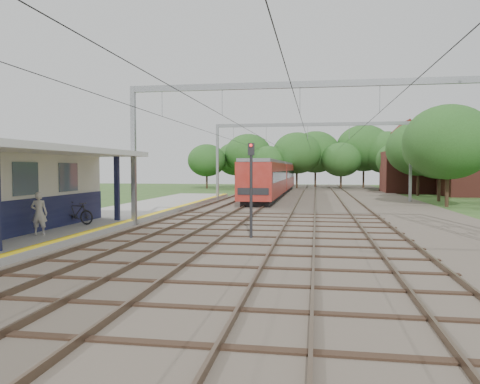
# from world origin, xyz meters

# --- Properties ---
(ground) EXTENTS (160.00, 160.00, 0.00)m
(ground) POSITION_xyz_m (0.00, 0.00, 0.00)
(ground) COLOR #2D4C1E
(ground) RESTS_ON ground
(ballast_bed) EXTENTS (18.00, 90.00, 0.10)m
(ballast_bed) POSITION_xyz_m (4.00, 30.00, 0.05)
(ballast_bed) COLOR #473D33
(ballast_bed) RESTS_ON ground
(platform) EXTENTS (5.00, 52.00, 0.35)m
(platform) POSITION_xyz_m (-7.50, 14.00, 0.17)
(platform) COLOR gray
(platform) RESTS_ON ground
(yellow_stripe) EXTENTS (0.45, 52.00, 0.01)m
(yellow_stripe) POSITION_xyz_m (-5.25, 14.00, 0.35)
(yellow_stripe) COLOR yellow
(yellow_stripe) RESTS_ON platform
(rail_tracks) EXTENTS (11.80, 88.00, 0.15)m
(rail_tracks) POSITION_xyz_m (1.50, 30.00, 0.18)
(rail_tracks) COLOR brown
(rail_tracks) RESTS_ON ballast_bed
(catenary_system) EXTENTS (17.22, 88.00, 7.00)m
(catenary_system) POSITION_xyz_m (3.39, 25.28, 5.51)
(catenary_system) COLOR gray
(catenary_system) RESTS_ON ground
(tree_band) EXTENTS (31.72, 30.88, 8.82)m
(tree_band) POSITION_xyz_m (3.84, 57.12, 4.92)
(tree_band) COLOR #382619
(tree_band) RESTS_ON ground
(house_near) EXTENTS (7.00, 6.12, 7.89)m
(house_near) POSITION_xyz_m (21.00, 46.00, 2.99)
(house_near) COLOR brown
(house_near) RESTS_ON ground
(house_far) EXTENTS (8.00, 6.12, 8.66)m
(house_far) POSITION_xyz_m (16.00, 52.00, 3.23)
(house_far) COLOR brown
(house_far) RESTS_ON ground
(person) EXTENTS (0.70, 0.55, 1.70)m
(person) POSITION_xyz_m (-6.69, 9.52, 1.20)
(person) COLOR beige
(person) RESTS_ON platform
(bicycle) EXTENTS (1.83, 0.73, 1.07)m
(bicycle) POSITION_xyz_m (-7.01, 12.98, 0.88)
(bicycle) COLOR black
(bicycle) RESTS_ON platform
(train) EXTENTS (2.72, 33.90, 3.59)m
(train) POSITION_xyz_m (-0.50, 43.15, 2.01)
(train) COLOR black
(train) RESTS_ON ballast_bed
(signal_post) EXTENTS (0.29, 0.26, 3.98)m
(signal_post) POSITION_xyz_m (1.35, 11.80, 2.43)
(signal_post) COLOR black
(signal_post) RESTS_ON ground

